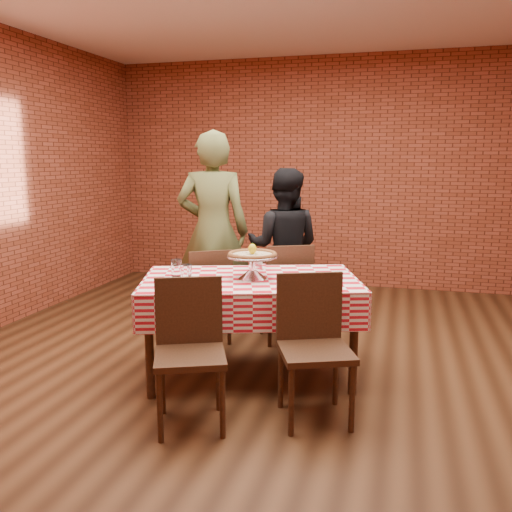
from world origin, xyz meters
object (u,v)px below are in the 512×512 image
at_px(chair_far_right, 285,291).
at_px(chair_near_right, 315,351).
at_px(table, 250,327).
at_px(chair_near_left, 190,356).
at_px(chair_far_left, 207,295).
at_px(condiment_caddy, 258,260).
at_px(diner_olive, 213,231).
at_px(pizza_stand, 252,267).
at_px(diner_black, 284,247).
at_px(water_glass_right, 177,268).
at_px(pizza, 252,255).
at_px(water_glass_left, 186,273).

bearing_deg(chair_far_right, chair_near_right, 83.37).
bearing_deg(table, chair_near_left, -98.61).
xyz_separation_m(chair_far_left, chair_far_right, (0.66, 0.23, 0.02)).
relative_size(condiment_caddy, diner_olive, 0.08).
relative_size(pizza_stand, diner_olive, 0.20).
height_order(chair_far_left, diner_black, diner_black).
height_order(table, chair_near_left, chair_near_left).
bearing_deg(chair_far_left, diner_olive, -110.43).
bearing_deg(chair_near_right, water_glass_right, 133.78).
relative_size(water_glass_right, chair_near_right, 0.14).
distance_m(water_glass_right, diner_olive, 1.15).
xyz_separation_m(chair_near_left, diner_olive, (-0.54, 1.92, 0.50)).
bearing_deg(pizza, water_glass_left, -150.52).
xyz_separation_m(pizza, chair_near_right, (0.57, -0.58, -0.48)).
bearing_deg(chair_near_right, pizza_stand, 112.14).
distance_m(chair_near_right, diner_olive, 2.13).
height_order(chair_far_right, diner_black, diner_black).
height_order(condiment_caddy, chair_far_left, condiment_caddy).
xyz_separation_m(pizza, water_glass_right, (-0.57, -0.07, -0.11)).
height_order(pizza, condiment_caddy, pizza).
xyz_separation_m(pizza_stand, chair_far_right, (0.06, 0.87, -0.39)).
xyz_separation_m(condiment_caddy, diner_olive, (-0.64, 0.73, 0.12)).
xyz_separation_m(pizza_stand, diner_black, (-0.07, 1.37, -0.07)).
bearing_deg(pizza, condiment_caddy, 98.31).
height_order(pizza_stand, chair_far_right, pizza_stand).
bearing_deg(table, pizza, -31.60).
height_order(pizza_stand, pizza, pizza).
bearing_deg(chair_near_right, chair_far_right, 86.95).
distance_m(pizza, chair_far_right, 1.00).
bearing_deg(condiment_caddy, pizza_stand, -77.42).
bearing_deg(water_glass_right, chair_far_left, 92.33).
bearing_deg(chair_near_right, chair_far_left, 111.39).
distance_m(condiment_caddy, chair_far_right, 0.67).
relative_size(pizza_stand, pizza, 1.06).
relative_size(pizza_stand, chair_far_right, 0.43).
relative_size(water_glass_right, condiment_caddy, 0.86).
relative_size(condiment_caddy, diner_black, 0.10).
relative_size(pizza_stand, water_glass_right, 3.01).
xyz_separation_m(table, chair_far_left, (-0.58, 0.63, 0.05)).
distance_m(pizza, water_glass_left, 0.50).
distance_m(condiment_caddy, chair_near_right, 1.17).
height_order(water_glass_right, chair_far_right, chair_far_right).
distance_m(table, chair_far_right, 0.87).
relative_size(pizza, diner_olive, 0.19).
relative_size(pizza, chair_near_right, 0.40).
relative_size(chair_near_right, diner_black, 0.59).
xyz_separation_m(pizza_stand, chair_far_left, (-0.60, 0.64, -0.41)).
distance_m(chair_near_left, diner_black, 2.26).
relative_size(pizza, water_glass_left, 2.83).
xyz_separation_m(pizza_stand, water_glass_left, (-0.43, -0.24, -0.02)).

